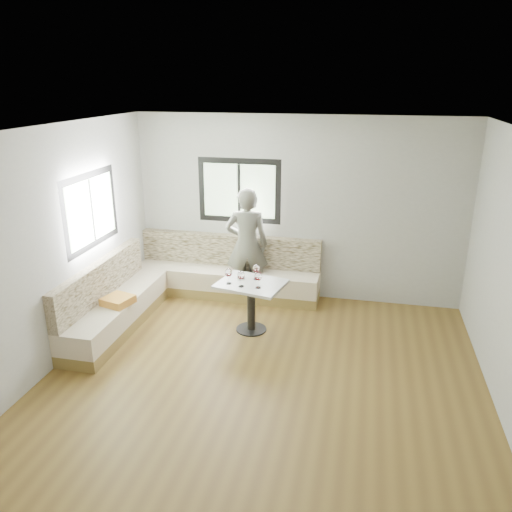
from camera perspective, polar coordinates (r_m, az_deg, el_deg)
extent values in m
cube|color=brown|center=(5.90, 0.76, -14.06)|extent=(5.00, 5.00, 0.01)
cube|color=white|center=(4.94, 0.91, 14.12)|extent=(5.00, 5.00, 0.01)
cube|color=#B7B7B2|center=(7.61, 4.71, 5.30)|extent=(5.00, 0.01, 2.80)
cube|color=#B7B7B2|center=(3.14, -9.03, -17.30)|extent=(5.00, 0.01, 2.80)
cube|color=#B7B7B2|center=(6.24, -22.27, 0.63)|extent=(0.01, 5.00, 2.80)
cube|color=black|center=(7.72, -1.93, 7.46)|extent=(1.30, 0.02, 1.00)
cube|color=black|center=(6.89, -18.32, 4.98)|extent=(0.02, 1.30, 1.00)
cube|color=olive|center=(7.99, -3.32, -3.98)|extent=(2.90, 0.55, 0.16)
cube|color=beige|center=(7.91, -3.35, -2.48)|extent=(2.90, 0.55, 0.29)
cube|color=beige|center=(7.95, -3.01, 0.70)|extent=(2.90, 0.14, 0.50)
cube|color=olive|center=(7.24, -15.47, -7.36)|extent=(0.55, 2.25, 0.16)
cube|color=beige|center=(7.14, -15.64, -5.75)|extent=(0.55, 2.25, 0.29)
cube|color=beige|center=(7.08, -17.39, -2.64)|extent=(0.14, 2.25, 0.50)
cube|color=gold|center=(6.87, -15.50, -4.92)|extent=(0.43, 0.43, 0.10)
cylinder|color=black|center=(6.96, -0.54, -8.35)|extent=(0.42, 0.42, 0.02)
cylinder|color=black|center=(6.82, -0.55, -5.95)|extent=(0.11, 0.11, 0.66)
cube|color=silver|center=(6.67, -0.56, -3.22)|extent=(0.98, 0.83, 0.04)
imported|color=#64645A|center=(7.60, -1.05, 1.29)|extent=(0.72, 0.54, 1.77)
cylinder|color=white|center=(6.79, -1.74, -2.44)|extent=(0.11, 0.11, 0.04)
sphere|color=black|center=(6.79, -1.59, -2.32)|extent=(0.02, 0.02, 0.02)
sphere|color=black|center=(6.80, -1.83, -2.31)|extent=(0.02, 0.02, 0.02)
sphere|color=black|center=(6.77, -1.76, -2.39)|extent=(0.02, 0.02, 0.02)
cylinder|color=white|center=(6.65, -3.14, -3.14)|extent=(0.07, 0.07, 0.01)
cylinder|color=white|center=(6.63, -3.14, -2.74)|extent=(0.01, 0.01, 0.09)
ellipsoid|color=white|center=(6.59, -3.16, -1.90)|extent=(0.10, 0.10, 0.12)
cylinder|color=#50080B|center=(6.60, -3.16, -2.13)|extent=(0.07, 0.07, 0.02)
cylinder|color=white|center=(6.55, -1.71, -3.48)|extent=(0.07, 0.07, 0.01)
cylinder|color=white|center=(6.53, -1.71, -3.07)|extent=(0.01, 0.01, 0.09)
ellipsoid|color=white|center=(6.49, -1.72, -2.22)|extent=(0.10, 0.10, 0.12)
cylinder|color=#50080B|center=(6.50, -1.72, -2.46)|extent=(0.07, 0.07, 0.02)
cylinder|color=white|center=(6.51, 0.25, -3.62)|extent=(0.07, 0.07, 0.01)
cylinder|color=white|center=(6.49, 0.25, -3.21)|extent=(0.01, 0.01, 0.09)
ellipsoid|color=white|center=(6.45, 0.25, -2.36)|extent=(0.10, 0.10, 0.12)
cylinder|color=#50080B|center=(6.46, 0.25, -2.59)|extent=(0.07, 0.07, 0.02)
cylinder|color=white|center=(6.78, 0.01, -2.65)|extent=(0.07, 0.07, 0.01)
cylinder|color=white|center=(6.76, 0.01, -2.26)|extent=(0.01, 0.01, 0.09)
ellipsoid|color=white|center=(6.72, 0.01, -1.43)|extent=(0.10, 0.10, 0.12)
cylinder|color=#50080B|center=(6.73, 0.01, -1.66)|extent=(0.07, 0.07, 0.02)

